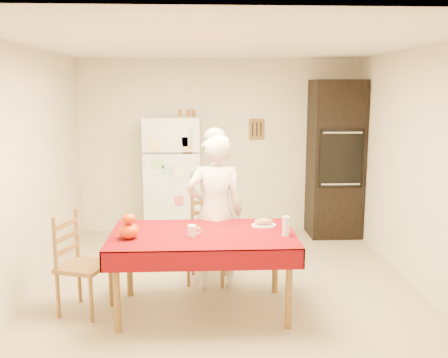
{
  "coord_description": "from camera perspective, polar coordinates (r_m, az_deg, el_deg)",
  "views": [
    {
      "loc": [
        -0.28,
        -4.95,
        2.07
      ],
      "look_at": [
        -0.02,
        0.2,
        1.14
      ],
      "focal_mm": 40.0,
      "sensor_mm": 36.0,
      "label": 1
    }
  ],
  "objects": [
    {
      "name": "dining_table",
      "position": [
        4.65,
        -2.43,
        -7.02
      ],
      "size": [
        1.7,
        1.0,
        0.76
      ],
      "color": "brown",
      "rests_on": "floor"
    },
    {
      "name": "floor",
      "position": [
        5.38,
        0.36,
        -12.42
      ],
      "size": [
        4.5,
        4.5,
        0.0
      ],
      "primitive_type": "plane",
      "color": "tan",
      "rests_on": "ground"
    },
    {
      "name": "refrigerator",
      "position": [
        6.95,
        -5.85,
        0.06
      ],
      "size": [
        0.75,
        0.74,
        1.7
      ],
      "color": "white",
      "rests_on": "floor"
    },
    {
      "name": "chair_far",
      "position": [
        5.47,
        -1.89,
        -6.37
      ],
      "size": [
        0.47,
        0.45,
        0.95
      ],
      "rotation": [
        0.0,
        0.0,
        -0.13
      ],
      "color": "brown",
      "rests_on": "floor"
    },
    {
      "name": "room_shell",
      "position": [
        4.98,
        0.39,
        5.07
      ],
      "size": [
        4.02,
        4.52,
        2.51
      ],
      "color": "beige",
      "rests_on": "ground"
    },
    {
      "name": "wine_glass",
      "position": [
        4.57,
        7.11,
        -5.33
      ],
      "size": [
        0.07,
        0.07,
        0.18
      ],
      "primitive_type": "cylinder",
      "color": "white",
      "rests_on": "dining_table"
    },
    {
      "name": "spice_jar_left",
      "position": [
        6.9,
        -5.04,
        7.53
      ],
      "size": [
        0.05,
        0.05,
        0.1
      ],
      "primitive_type": "cylinder",
      "color": "#935E1A",
      "rests_on": "refrigerator"
    },
    {
      "name": "bread_loaf",
      "position": [
        4.85,
        4.57,
        -4.86
      ],
      "size": [
        0.18,
        0.1,
        0.06
      ],
      "primitive_type": "ellipsoid",
      "color": "#9A764C",
      "rests_on": "bread_plate"
    },
    {
      "name": "chair_left",
      "position": [
        4.89,
        -16.41,
        -8.85
      ],
      "size": [
        0.51,
        0.53,
        0.95
      ],
      "rotation": [
        0.0,
        0.0,
        1.25
      ],
      "color": "brown",
      "rests_on": "floor"
    },
    {
      "name": "pumpkin_lower",
      "position": [
        4.52,
        -10.81,
        -5.85
      ],
      "size": [
        0.18,
        0.18,
        0.14
      ],
      "primitive_type": "ellipsoid",
      "color": "#D14604",
      "rests_on": "dining_table"
    },
    {
      "name": "coffee_mug",
      "position": [
        4.53,
        -3.69,
        -5.92
      ],
      "size": [
        0.08,
        0.08,
        0.1
      ],
      "primitive_type": "cylinder",
      "color": "white",
      "rests_on": "dining_table"
    },
    {
      "name": "spice_jar_mid",
      "position": [
        6.89,
        -4.06,
        7.54
      ],
      "size": [
        0.05,
        0.05,
        0.1
      ],
      "primitive_type": "cylinder",
      "color": "brown",
      "rests_on": "refrigerator"
    },
    {
      "name": "spice_jar_right",
      "position": [
        6.89,
        -3.49,
        7.55
      ],
      "size": [
        0.05,
        0.05,
        0.1
      ],
      "primitive_type": "cylinder",
      "color": "brown",
      "rests_on": "refrigerator"
    },
    {
      "name": "bread_plate",
      "position": [
        4.86,
        4.56,
        -5.32
      ],
      "size": [
        0.24,
        0.24,
        0.02
      ],
      "primitive_type": "cylinder",
      "color": "white",
      "rests_on": "dining_table"
    },
    {
      "name": "pumpkin_upper",
      "position": [
        4.49,
        -10.86,
        -4.44
      ],
      "size": [
        0.12,
        0.12,
        0.09
      ],
      "primitive_type": "ellipsoid",
      "color": "#DE3A05",
      "rests_on": "pumpkin_lower"
    },
    {
      "name": "seated_woman",
      "position": [
        5.15,
        -1.01,
        -3.87
      ],
      "size": [
        0.61,
        0.42,
        1.63
      ],
      "primitive_type": "imported",
      "rotation": [
        0.0,
        0.0,
        3.19
      ],
      "color": "white",
      "rests_on": "floor"
    },
    {
      "name": "oven_cabinet",
      "position": [
        7.21,
        12.57,
        2.25
      ],
      "size": [
        0.7,
        0.62,
        2.2
      ],
      "color": "black",
      "rests_on": "floor"
    }
  ]
}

